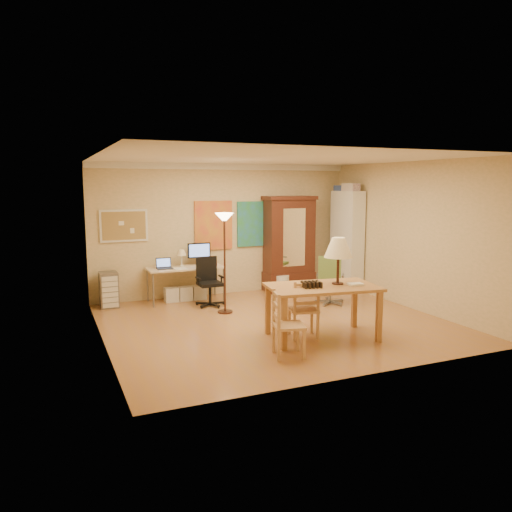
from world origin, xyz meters
name	(u,v)px	position (x,y,z in m)	size (l,w,h in m)	color
floor	(275,323)	(0.00, 0.00, 0.00)	(5.50, 5.50, 0.00)	#A9713C
crown_molding	(225,167)	(0.00, 2.46, 2.64)	(5.50, 0.08, 0.12)	white
corkboard	(124,226)	(-2.05, 2.47, 1.50)	(0.90, 0.04, 0.62)	#A88F4F
art_panel_left	(214,225)	(-0.25, 2.47, 1.45)	(0.80, 0.04, 1.00)	gold
art_panel_right	(254,224)	(0.65, 2.47, 1.45)	(0.75, 0.04, 0.95)	teal
dining_table	(328,275)	(0.39, -1.00, 0.95)	(1.72, 1.18, 1.50)	olive
ladder_chair_back	(304,311)	(0.05, -0.88, 0.41)	(0.49, 0.48, 0.88)	tan
ladder_chair_left	(286,326)	(-0.56, -1.53, 0.42)	(0.49, 0.50, 0.89)	tan
torchiere_lamp	(224,233)	(-0.55, 0.97, 1.43)	(0.33, 0.33, 1.79)	#3F2219
computer_desk	(187,280)	(-0.93, 2.15, 0.41)	(1.49, 0.65, 1.12)	#C0AD8D
office_chair_black	(209,293)	(-0.64, 1.58, 0.25)	(0.57, 0.57, 0.92)	black
office_chair_green	(330,291)	(1.51, 0.77, 0.25)	(0.60, 0.60, 0.95)	slate
drawer_cart	(109,290)	(-2.41, 2.20, 0.33)	(0.33, 0.40, 0.66)	slate
armoire	(289,250)	(1.37, 2.24, 0.89)	(1.11, 0.53, 2.04)	#36160E
bookshelf	(347,241)	(2.55, 1.80, 1.07)	(0.32, 0.86, 2.14)	white
wastebin	(282,284)	(1.10, 2.03, 0.19)	(0.31, 0.31, 0.38)	silver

